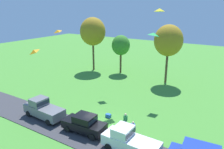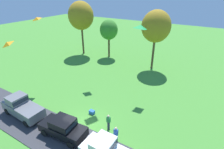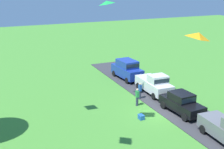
# 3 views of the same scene
# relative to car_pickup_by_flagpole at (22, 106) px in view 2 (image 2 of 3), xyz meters

# --- Properties ---
(ground_plane) EXTENTS (120.00, 120.00, 0.00)m
(ground_plane) POSITION_rel_car_pickup_by_flagpole_xyz_m (6.50, 1.79, -1.11)
(ground_plane) COLOR #478E33
(pavement_strip) EXTENTS (36.00, 4.40, 0.06)m
(pavement_strip) POSITION_rel_car_pickup_by_flagpole_xyz_m (6.50, -0.30, -1.08)
(pavement_strip) COLOR #38383D
(pavement_strip) RESTS_ON ground
(car_pickup_by_flagpole) EXTENTS (5.08, 2.23, 2.14)m
(car_pickup_by_flagpole) POSITION_rel_car_pickup_by_flagpole_xyz_m (0.00, 0.00, 0.00)
(car_pickup_by_flagpole) COLOR slate
(car_pickup_by_flagpole) RESTS_ON ground
(car_sedan_far_end) EXTENTS (4.51, 2.19, 1.84)m
(car_sedan_far_end) POSITION_rel_car_pickup_by_flagpole_xyz_m (5.87, 0.05, -0.07)
(car_sedan_far_end) COLOR black
(car_sedan_far_end) RESTS_ON ground
(person_on_lawn) EXTENTS (0.36, 0.24, 1.71)m
(person_on_lawn) POSITION_rel_car_pickup_by_flagpole_xyz_m (8.96, 2.83, -0.23)
(person_on_lawn) COLOR #2D334C
(person_on_lawn) RESTS_ON ground
(person_watching_sky) EXTENTS (0.36, 0.24, 1.71)m
(person_watching_sky) POSITION_rel_car_pickup_by_flagpole_xyz_m (10.34, 1.81, -0.23)
(person_watching_sky) COLOR #2D334C
(person_watching_sky) RESTS_ON ground
(tree_far_left) EXTENTS (4.81, 4.81, 10.16)m
(tree_far_left) POSITION_rel_car_pickup_by_flagpole_xyz_m (-6.91, 18.74, 6.38)
(tree_far_left) COLOR brown
(tree_far_left) RESTS_ON ground
(tree_left_of_center) EXTENTS (3.35, 3.35, 7.07)m
(tree_left_of_center) POSITION_rel_car_pickup_by_flagpole_xyz_m (-1.46, 19.94, 4.09)
(tree_left_of_center) COLOR brown
(tree_left_of_center) RESTS_ON ground
(tree_right_of_center) EXTENTS (4.47, 4.47, 9.44)m
(tree_right_of_center) POSITION_rel_car_pickup_by_flagpole_xyz_m (7.75, 18.72, 5.84)
(tree_right_of_center) COLOR brown
(tree_right_of_center) RESTS_ON ground
(cooler_box) EXTENTS (0.56, 0.40, 0.40)m
(cooler_box) POSITION_rel_car_pickup_by_flagpole_xyz_m (6.19, 3.90, -0.91)
(cooler_box) COLOR blue
(cooler_box) RESTS_ON ground
(kite_diamond_mid_center) EXTENTS (1.19, 1.28, 0.67)m
(kite_diamond_mid_center) POSITION_rel_car_pickup_by_flagpole_xyz_m (-2.75, 1.71, 5.94)
(kite_diamond_mid_center) COLOR orange
(kite_diamond_near_flag) EXTENTS (1.29, 1.38, 0.49)m
(kite_diamond_near_flag) POSITION_rel_car_pickup_by_flagpole_xyz_m (10.54, 5.25, 8.38)
(kite_diamond_near_flag) COLOR green
(kite_diamond_low_drifter) EXTENTS (1.00, 1.16, 0.50)m
(kite_diamond_low_drifter) POSITION_rel_car_pickup_by_flagpole_xyz_m (-3.39, 6.31, 7.81)
(kite_diamond_low_drifter) COLOR orange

